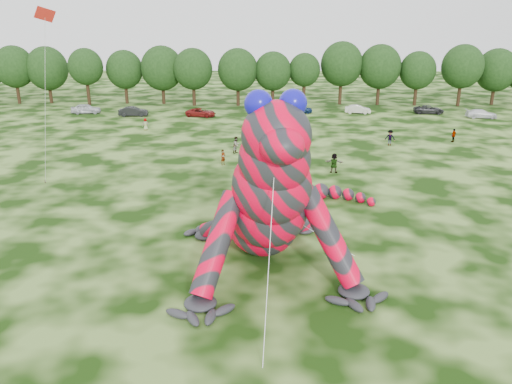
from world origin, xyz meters
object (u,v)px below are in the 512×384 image
object	(u,v)px
tree_4	(125,77)
car_1	(133,111)
spectator_2	(390,138)
spectator_1	(236,145)
car_6	(429,110)
tree_12	(417,79)
car_4	(299,109)
spectator_3	(454,135)
car_3	(273,110)
tree_1	(15,75)
tree_5	(162,75)
tree_7	(238,77)
spectator_5	(334,163)
inflatable_gecko	(259,166)
spectator_0	(223,157)
tree_14	(495,77)
tree_11	(379,75)
tree_2	(48,75)
car_7	(481,114)
tree_10	(341,73)
tree_13	(461,76)
tree_6	(193,77)
tree_8	(273,79)
car_2	(201,112)
car_5	(358,109)
flying_kite	(45,28)
tree_9	(304,79)
car_0	(86,109)
spectator_4	(146,124)

from	to	relation	value
tree_4	car_1	bearing A→B (deg)	-70.73
spectator_2	spectator_1	size ratio (longest dim) A/B	1.00
car_6	spectator_1	xyz separation A→B (m)	(-28.39, -25.20, 0.28)
tree_12	car_4	distance (m)	22.04
spectator_3	spectator_1	distance (m)	26.09
tree_4	car_3	world-z (taller)	tree_4
tree_1	tree_5	bearing A→B (deg)	0.87
tree_7	spectator_5	bearing A→B (deg)	-74.01
inflatable_gecko	spectator_0	xyz separation A→B (m)	(-3.92, 18.98, -4.51)
tree_14	car_3	xyz separation A→B (m)	(-37.62, -9.77, -4.06)
inflatable_gecko	tree_11	world-z (taller)	inflatable_gecko
tree_2	car_7	bearing A→B (deg)	-10.37
tree_10	tree_13	distance (m)	19.79
tree_5	car_3	bearing A→B (deg)	-26.58
tree_6	tree_8	xyz separation A→B (m)	(13.34, 0.30, -0.27)
tree_13	car_3	bearing A→B (deg)	-165.35
car_2	inflatable_gecko	bearing A→B (deg)	-156.48
car_5	car_6	bearing A→B (deg)	-81.08
tree_8	car_1	bearing A→B (deg)	-153.27
inflatable_gecko	tree_2	xyz separation A→B (m)	(-37.49, 58.05, -0.47)
tree_2	tree_7	size ratio (longest dim) A/B	1.02
tree_8	spectator_5	distance (m)	40.27
tree_5	car_6	xyz separation A→B (m)	(43.11, -8.81, -4.27)
car_2	car_6	world-z (taller)	car_6
tree_2	flying_kite	bearing A→B (deg)	-66.19
tree_13	tree_8	bearing A→B (deg)	-179.74
car_1	car_2	world-z (taller)	car_1
tree_10	spectator_2	xyz separation A→B (m)	(1.66, -30.24, -4.34)
tree_9	car_5	xyz separation A→B (m)	(7.91, -7.86, -3.69)
flying_kite	tree_7	xyz separation A→B (m)	(11.51, 46.60, -8.38)
tree_2	spectator_1	world-z (taller)	tree_2
tree_5	tree_12	world-z (taller)	tree_5
tree_5	car_0	xyz separation A→B (m)	(-10.16, -9.94, -4.14)
car_7	spectator_0	xyz separation A→B (m)	(-36.03, -26.34, 0.13)
tree_14	car_2	bearing A→B (deg)	-165.57
car_4	tree_7	bearing A→B (deg)	51.12
spectator_2	car_7	bearing A→B (deg)	60.74
car_1	car_7	xyz separation A→B (m)	(51.91, -0.33, -0.07)
inflatable_gecko	spectator_3	size ratio (longest dim) A/B	13.28
inflatable_gecko	spectator_4	world-z (taller)	inflatable_gecko
tree_14	spectator_1	size ratio (longest dim) A/B	5.17
tree_10	tree_11	world-z (taller)	tree_10
tree_6	car_7	world-z (taller)	tree_6
tree_2	tree_8	xyz separation A→B (m)	(38.80, -1.78, -0.35)
tree_14	tree_10	bearing A→B (deg)	-179.68
car_7	tree_13	bearing A→B (deg)	1.36
tree_2	tree_14	size ratio (longest dim) A/B	1.03
tree_1	car_4	bearing A→B (deg)	-9.91
tree_6	car_4	xyz separation A→B (m)	(17.43, -7.06, -4.05)
tree_7	tree_10	xyz separation A→B (m)	(17.48, 1.77, 0.51)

